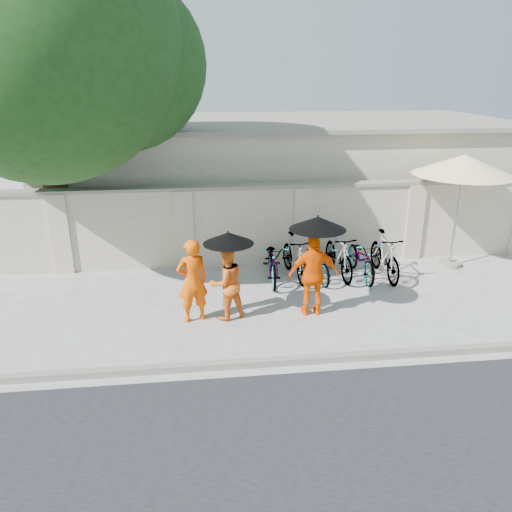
{
  "coord_description": "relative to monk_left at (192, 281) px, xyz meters",
  "views": [
    {
      "loc": [
        -0.6,
        -9.0,
        4.72
      ],
      "look_at": [
        0.53,
        0.74,
        1.1
      ],
      "focal_mm": 35.0,
      "sensor_mm": 36.0,
      "label": 1
    }
  ],
  "objects": [
    {
      "name": "bike_5",
      "position": [
        4.61,
        1.74,
        -0.3
      ],
      "size": [
        0.55,
        1.87,
        1.12
      ],
      "primitive_type": "imported",
      "rotation": [
        0.0,
        0.0,
        0.02
      ],
      "color": "#9A9BA6",
      "rests_on": "ground"
    },
    {
      "name": "bike_4",
      "position": [
        4.06,
        1.82,
        -0.38
      ],
      "size": [
        0.67,
        1.84,
        0.96
      ],
      "primitive_type": "imported",
      "rotation": [
        0.0,
        0.0,
        0.02
      ],
      "color": "#9A9BA6",
      "rests_on": "ground"
    },
    {
      "name": "parasol_right",
      "position": [
        2.46,
        -0.09,
        1.13
      ],
      "size": [
        1.11,
        1.11,
        1.13
      ],
      "color": "black",
      "rests_on": "ground"
    },
    {
      "name": "bike_1",
      "position": [
        2.43,
        1.93,
        -0.32
      ],
      "size": [
        0.75,
        1.85,
        1.08
      ],
      "primitive_type": "imported",
      "rotation": [
        0.0,
        0.0,
        0.14
      ],
      "color": "#9A9BA6",
      "rests_on": "ground"
    },
    {
      "name": "monk_right",
      "position": [
        2.44,
        -0.01,
        0.01
      ],
      "size": [
        1.03,
        0.44,
        1.74
      ],
      "primitive_type": "imported",
      "rotation": [
        0.0,
        0.0,
        3.13
      ],
      "color": "#FE5900",
      "rests_on": "ground"
    },
    {
      "name": "shade_tree",
      "position": [
        -2.86,
        2.83,
        4.24
      ],
      "size": [
        6.7,
        6.2,
        8.2
      ],
      "color": "brown",
      "rests_on": "ground"
    },
    {
      "name": "bike_2",
      "position": [
        2.98,
        1.84,
        -0.42
      ],
      "size": [
        0.77,
        1.72,
        0.87
      ],
      "primitive_type": "imported",
      "rotation": [
        0.0,
        0.0,
        0.12
      ],
      "color": "#9A9BA6",
      "rests_on": "ground"
    },
    {
      "name": "patio_umbrella",
      "position": [
        6.58,
        2.24,
        1.73
      ],
      "size": [
        3.01,
        3.01,
        2.87
      ],
      "rotation": [
        0.0,
        0.0,
        -0.3
      ],
      "color": "gray",
      "rests_on": "ground"
    },
    {
      "name": "ground",
      "position": [
        0.8,
        -0.14,
        -0.86
      ],
      "size": [
        80.0,
        80.0,
        0.0
      ],
      "primitive_type": "plane",
      "color": "#B1B1AF"
    },
    {
      "name": "compound_wall",
      "position": [
        1.8,
        3.06,
        0.14
      ],
      "size": [
        20.0,
        0.3,
        2.0
      ],
      "primitive_type": "cube",
      "color": "beige",
      "rests_on": "ground"
    },
    {
      "name": "bike_3",
      "position": [
        3.52,
        1.93,
        -0.3
      ],
      "size": [
        0.67,
        1.88,
        1.11
      ],
      "primitive_type": "imported",
      "rotation": [
        0.0,
        0.0,
        0.08
      ],
      "color": "#9A9BA6",
      "rests_on": "ground"
    },
    {
      "name": "kerb",
      "position": [
        0.8,
        -1.84,
        -0.8
      ],
      "size": [
        40.0,
        0.16,
        0.12
      ],
      "primitive_type": "cube",
      "color": "gray",
      "rests_on": "ground"
    },
    {
      "name": "building_behind",
      "position": [
        2.8,
        6.86,
        0.74
      ],
      "size": [
        14.0,
        6.0,
        3.2
      ],
      "primitive_type": "cube",
      "color": "beige",
      "rests_on": "ground"
    },
    {
      "name": "bike_0",
      "position": [
        1.89,
        1.84,
        -0.36
      ],
      "size": [
        0.8,
        1.92,
        0.98
      ],
      "primitive_type": "imported",
      "rotation": [
        0.0,
        0.0,
        -0.08
      ],
      "color": "#9A9BA6",
      "rests_on": "ground"
    },
    {
      "name": "parasol_center",
      "position": [
        0.72,
        -0.07,
        0.88
      ],
      "size": [
        0.99,
        0.99,
        0.98
      ],
      "color": "black",
      "rests_on": "ground"
    },
    {
      "name": "monk_left",
      "position": [
        0.0,
        0.0,
        0.0
      ],
      "size": [
        0.72,
        0.58,
        1.71
      ],
      "primitive_type": "imported",
      "rotation": [
        0.0,
        0.0,
        3.45
      ],
      "color": "#FE5703",
      "rests_on": "ground"
    },
    {
      "name": "monk_center",
      "position": [
        0.67,
        0.01,
        -0.09
      ],
      "size": [
        0.92,
        0.84,
        1.54
      ],
      "primitive_type": "imported",
      "rotation": [
        0.0,
        0.0,
        3.57
      ],
      "color": "orange",
      "rests_on": "ground"
    }
  ]
}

